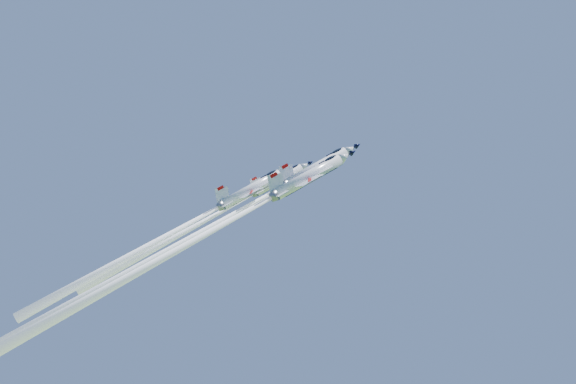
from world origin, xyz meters
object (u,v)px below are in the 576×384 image
Objects in this scene: jet_right at (192,242)px; jet_slot at (172,233)px; jet_left at (208,219)px; jet_lead at (195,236)px.

jet_slot is at bearing -164.37° from jet_right.
jet_left is at bearing 119.24° from jet_slot.
jet_lead reaches higher than jet_right.
jet_left is at bearing 156.72° from jet_right.
jet_slot is (-7.57, 2.34, 2.28)m from jet_right.
jet_left reaches higher than jet_right.
jet_lead is at bearing 50.41° from jet_slot.
jet_lead is 1.41× the size of jet_slot.
jet_right is (3.34, -3.68, -1.54)m from jet_lead.
jet_left is (-3.72, 6.82, 4.06)m from jet_lead.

